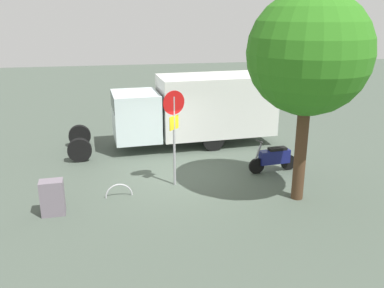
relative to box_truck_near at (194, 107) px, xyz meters
name	(u,v)px	position (x,y,z in m)	size (l,w,h in m)	color
ground_plane	(181,178)	(1.13, 3.54, -1.61)	(60.00, 60.00, 0.00)	#475348
box_truck_near	(194,107)	(0.00, 0.00, 0.00)	(8.62, 2.75, 2.90)	black
motorcycle	(274,158)	(-2.19, 3.57, -1.09)	(1.81, 0.56, 1.20)	black
stop_sign	(174,123)	(1.42, 4.08, 0.48)	(0.71, 0.33, 3.14)	#9E9EA3
street_tree	(309,54)	(-2.12, 5.76, 2.73)	(3.46, 3.46, 6.10)	#47301E
utility_cabinet	(52,198)	(5.08, 5.50, -1.10)	(0.65, 0.43, 1.02)	slate
bike_rack_hoop	(119,196)	(3.25, 4.68, -1.61)	(0.85, 0.85, 0.05)	#B7B7BC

